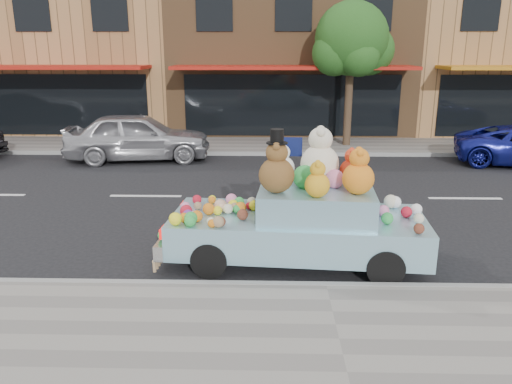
{
  "coord_description": "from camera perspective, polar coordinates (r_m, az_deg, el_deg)",
  "views": [
    {
      "loc": [
        -0.9,
        -11.99,
        3.61
      ],
      "look_at": [
        -1.11,
        -3.85,
        1.25
      ],
      "focal_mm": 35.0,
      "sensor_mm": 36.0,
      "label": 1
    }
  ],
  "objects": [
    {
      "name": "art_car",
      "position": [
        8.58,
        5.04,
        -2.8
      ],
      "size": [
        4.6,
        2.08,
        2.38
      ],
      "rotation": [
        0.0,
        0.0,
        -0.08
      ],
      "color": "black",
      "rests_on": "ground"
    },
    {
      "name": "storefront_right",
      "position": [
        26.32,
        26.88,
        14.59
      ],
      "size": [
        10.0,
        9.8,
        7.3
      ],
      "color": "#A87646",
      "rests_on": "ground"
    },
    {
      "name": "street_tree",
      "position": [
        18.77,
        10.89,
        16.17
      ],
      "size": [
        3.0,
        2.7,
        5.22
      ],
      "color": "#38281C",
      "rests_on": "ground"
    },
    {
      "name": "ground",
      "position": [
        12.55,
        5.53,
        -0.61
      ],
      "size": [
        120.0,
        120.0,
        0.0
      ],
      "primitive_type": "plane",
      "color": "black",
      "rests_on": "ground"
    },
    {
      "name": "car_silver",
      "position": [
        16.94,
        -13.34,
        6.19
      ],
      "size": [
        4.88,
        2.5,
        1.59
      ],
      "primitive_type": "imported",
      "rotation": [
        0.0,
        0.0,
        1.71
      ],
      "color": "#B8B7BC",
      "rests_on": "ground"
    },
    {
      "name": "far_kerb",
      "position": [
        17.38,
        4.43,
        4.37
      ],
      "size": [
        60.0,
        0.12,
        0.13
      ],
      "primitive_type": "cube",
      "color": "gray",
      "rests_on": "ground"
    },
    {
      "name": "storefront_left",
      "position": [
        25.63,
        -20.05,
        15.33
      ],
      "size": [
        10.0,
        9.8,
        7.3
      ],
      "color": "#A87646",
      "rests_on": "ground"
    },
    {
      "name": "near_kerb",
      "position": [
        7.89,
        8.0,
        -10.71
      ],
      "size": [
        60.0,
        0.12,
        0.13
      ],
      "primitive_type": "cube",
      "color": "gray",
      "rests_on": "ground"
    },
    {
      "name": "storefront_mid",
      "position": [
        23.98,
        3.79,
        16.24
      ],
      "size": [
        10.0,
        9.8,
        7.3
      ],
      "color": "brown",
      "rests_on": "ground"
    },
    {
      "name": "far_sidewalk",
      "position": [
        18.85,
        4.21,
        5.29
      ],
      "size": [
        60.0,
        3.0,
        0.12
      ],
      "primitive_type": "cube",
      "color": "gray",
      "rests_on": "ground"
    },
    {
      "name": "near_sidewalk",
      "position": [
        6.6,
        9.46,
        -16.64
      ],
      "size": [
        60.0,
        3.0,
        0.12
      ],
      "primitive_type": "cube",
      "color": "gray",
      "rests_on": "ground"
    }
  ]
}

